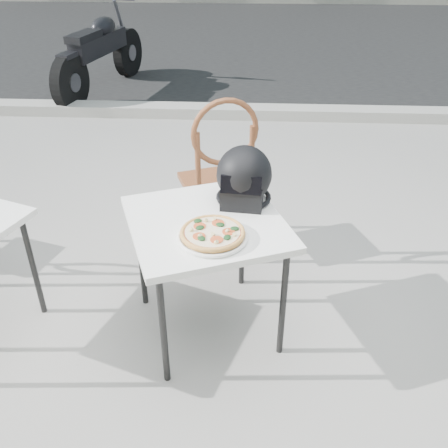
{
  "coord_description": "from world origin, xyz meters",
  "views": [
    {
      "loc": [
        0.18,
        -2.4,
        1.98
      ],
      "look_at": [
        0.07,
        -0.45,
        0.75
      ],
      "focal_mm": 40.0,
      "sensor_mm": 36.0,
      "label": 1
    }
  ],
  "objects_px": {
    "helmet": "(244,178)",
    "motorcycle": "(100,54)",
    "cafe_chair_main": "(220,170)",
    "cafe_table_main": "(206,231)",
    "pizza": "(213,233)",
    "plate": "(213,237)"
  },
  "relations": [
    {
      "from": "helmet",
      "to": "cafe_chair_main",
      "type": "bearing_deg",
      "value": 112.0
    },
    {
      "from": "helmet",
      "to": "cafe_chair_main",
      "type": "height_order",
      "value": "cafe_chair_main"
    },
    {
      "from": "pizza",
      "to": "cafe_chair_main",
      "type": "relative_size",
      "value": 0.32
    },
    {
      "from": "helmet",
      "to": "motorcycle",
      "type": "height_order",
      "value": "motorcycle"
    },
    {
      "from": "pizza",
      "to": "motorcycle",
      "type": "xyz_separation_m",
      "value": [
        -1.72,
        4.37,
        -0.27
      ]
    },
    {
      "from": "motorcycle",
      "to": "helmet",
      "type": "bearing_deg",
      "value": -51.22
    },
    {
      "from": "cafe_table_main",
      "to": "pizza",
      "type": "height_order",
      "value": "pizza"
    },
    {
      "from": "helmet",
      "to": "plate",
      "type": "bearing_deg",
      "value": -104.5
    },
    {
      "from": "cafe_table_main",
      "to": "helmet",
      "type": "xyz_separation_m",
      "value": [
        0.18,
        0.21,
        0.19
      ]
    },
    {
      "from": "cafe_table_main",
      "to": "helmet",
      "type": "distance_m",
      "value": 0.33
    },
    {
      "from": "pizza",
      "to": "cafe_chair_main",
      "type": "bearing_deg",
      "value": 91.27
    },
    {
      "from": "helmet",
      "to": "cafe_chair_main",
      "type": "xyz_separation_m",
      "value": [
        -0.15,
        0.52,
        -0.21
      ]
    },
    {
      "from": "plate",
      "to": "pizza",
      "type": "bearing_deg",
      "value": 62.17
    },
    {
      "from": "cafe_chair_main",
      "to": "motorcycle",
      "type": "relative_size",
      "value": 0.53
    },
    {
      "from": "cafe_table_main",
      "to": "pizza",
      "type": "bearing_deg",
      "value": -74.78
    },
    {
      "from": "plate",
      "to": "pizza",
      "type": "relative_size",
      "value": 1.03
    },
    {
      "from": "cafe_chair_main",
      "to": "plate",
      "type": "bearing_deg",
      "value": 69.86
    },
    {
      "from": "cafe_table_main",
      "to": "pizza",
      "type": "distance_m",
      "value": 0.19
    },
    {
      "from": "plate",
      "to": "helmet",
      "type": "xyz_separation_m",
      "value": [
        0.13,
        0.37,
        0.12
      ]
    },
    {
      "from": "cafe_chair_main",
      "to": "cafe_table_main",
      "type": "bearing_deg",
      "value": 66.77
    },
    {
      "from": "cafe_table_main",
      "to": "motorcycle",
      "type": "xyz_separation_m",
      "value": [
        -1.68,
        4.21,
        -0.18
      ]
    },
    {
      "from": "plate",
      "to": "cafe_chair_main",
      "type": "relative_size",
      "value": 0.33
    }
  ]
}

